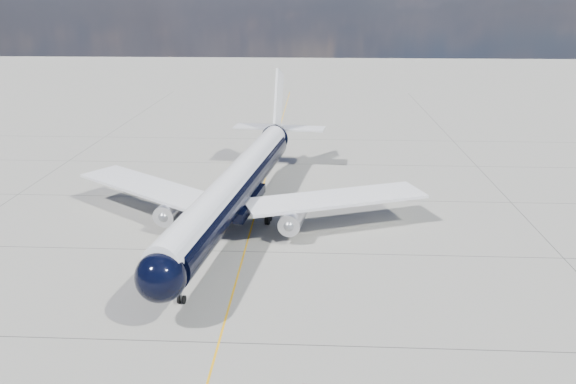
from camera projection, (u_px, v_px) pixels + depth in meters
The scene contains 3 objects.
ground at pixel (263, 185), 72.64m from camera, with size 320.00×320.00×0.00m, color gray.
taxiway_centerline at pixel (260, 198), 67.93m from camera, with size 0.16×160.00×0.01m, color orange.
main_airliner at pixel (239, 183), 59.68m from camera, with size 39.48×48.42×14.00m.
Camera 1 is at (6.54, -38.63, 23.13)m, focal length 35.00 mm.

